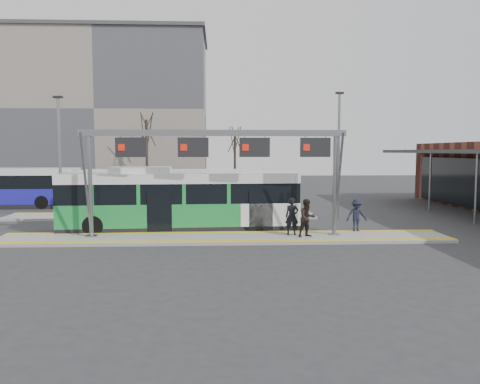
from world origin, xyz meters
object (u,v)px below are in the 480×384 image
object	(u,v)px
passenger_a	(292,216)
hero_bus	(180,202)
gantry	(217,151)
passenger_c	(357,215)
passenger_b	(307,218)

from	to	relation	value
passenger_a	hero_bus	bearing A→B (deg)	159.25
gantry	passenger_c	bearing A→B (deg)	6.68
passenger_a	passenger_c	xyz separation A→B (m)	(3.49, 0.77, -0.08)
hero_bus	passenger_c	bearing A→B (deg)	-13.02
hero_bus	passenger_c	size ratio (longest dim) A/B	7.52
passenger_a	passenger_c	size ratio (longest dim) A/B	1.09
hero_bus	passenger_c	xyz separation A→B (m)	(9.25, -1.61, -0.59)
gantry	hero_bus	world-z (taller)	gantry
passenger_a	passenger_b	bearing A→B (deg)	-39.98
passenger_a	gantry	bearing A→B (deg)	-177.14
passenger_a	passenger_b	xyz separation A→B (m)	(0.66, -0.59, -0.00)
passenger_c	hero_bus	bearing A→B (deg)	165.67
gantry	passenger_a	world-z (taller)	gantry
gantry	passenger_b	world-z (taller)	gantry
hero_bus	gantry	bearing A→B (deg)	-53.61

